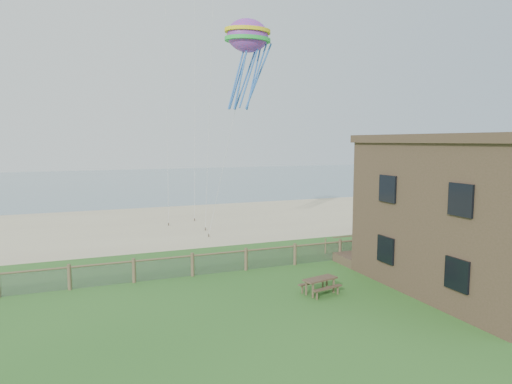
% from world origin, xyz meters
% --- Properties ---
extents(ground, '(160.00, 160.00, 0.00)m').
position_xyz_m(ground, '(0.00, 0.00, 0.00)').
color(ground, '#2C5F20').
rests_on(ground, ground).
extents(sand_beach, '(72.00, 20.00, 0.02)m').
position_xyz_m(sand_beach, '(0.00, 22.00, 0.00)').
color(sand_beach, '#C2AE8C').
rests_on(sand_beach, ground).
extents(ocean, '(160.00, 68.00, 0.02)m').
position_xyz_m(ocean, '(0.00, 66.00, 0.00)').
color(ocean, slate).
rests_on(ocean, ground).
extents(chainlink_fence, '(36.20, 0.20, 1.25)m').
position_xyz_m(chainlink_fence, '(0.00, 6.00, 0.55)').
color(chainlink_fence, brown).
rests_on(chainlink_fence, ground).
extents(motel_deck, '(15.00, 2.00, 0.50)m').
position_xyz_m(motel_deck, '(13.00, 5.00, 0.25)').
color(motel_deck, brown).
rests_on(motel_deck, ground).
extents(picnic_table, '(1.89, 1.59, 0.70)m').
position_xyz_m(picnic_table, '(1.84, 1.06, 0.35)').
color(picnic_table, brown).
rests_on(picnic_table, ground).
extents(octopus_kite, '(3.37, 2.53, 6.54)m').
position_xyz_m(octopus_kite, '(2.47, 12.21, 12.36)').
color(octopus_kite, '#FF2872').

